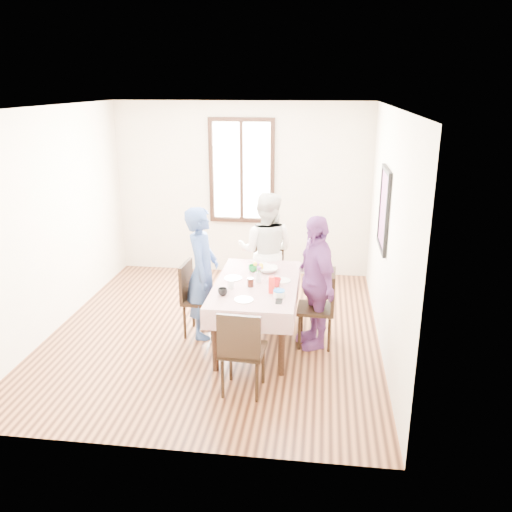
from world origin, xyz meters
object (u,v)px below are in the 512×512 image
chair_far (266,276)px  person_left (202,273)px  chair_left (202,299)px  person_right (315,282)px  chair_right (316,308)px  person_far (266,252)px  dining_table (257,313)px  chair_near (243,350)px

chair_far → person_left: size_ratio=0.57×
chair_left → person_left: size_ratio=0.57×
person_right → person_left: bearing=-115.9°
chair_left → chair_far: bearing=146.9°
chair_right → person_right: size_ratio=0.58×
person_far → person_right: (0.67, -0.98, -0.02)m
dining_table → person_left: 0.81m
dining_table → person_right: 0.79m
chair_left → chair_near: bearing=34.2°
chair_far → chair_left: bearing=56.1°
chair_right → chair_left: bearing=87.4°
chair_far → person_right: size_ratio=0.58×
person_left → chair_left: bearing=86.8°
chair_right → person_right: person_right is taller
dining_table → person_far: bearing=90.0°
person_left → person_far: bearing=-40.3°
dining_table → chair_near: 1.05m
person_left → person_far: person_far is taller
chair_near → person_right: person_right is taller
person_left → person_right: 1.34m
chair_right → person_left: bearing=87.4°
chair_near → chair_far: bearing=93.6°
chair_left → chair_near: size_ratio=1.00×
dining_table → person_right: person_right is taller
chair_far → person_far: (0.00, -0.02, 0.35)m
dining_table → chair_far: size_ratio=1.68×
person_far → person_right: size_ratio=1.03×
chair_near → person_right: 1.33m
chair_left → dining_table: bearing=82.4°
dining_table → chair_right: bearing=4.0°
person_left → chair_right: bearing=-97.2°
chair_right → chair_far: same height
chair_right → person_left: 1.40m
chair_right → person_far: person_far is taller
person_left → person_right: (1.34, -0.10, -0.02)m
dining_table → chair_left: chair_left is taller
person_far → person_right: 1.19m
person_far → dining_table: bearing=97.0°
chair_near → person_far: size_ratio=0.56×
chair_right → chair_near: same height
chair_left → chair_near: (0.69, -1.19, 0.00)m
chair_near → person_left: person_left is taller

